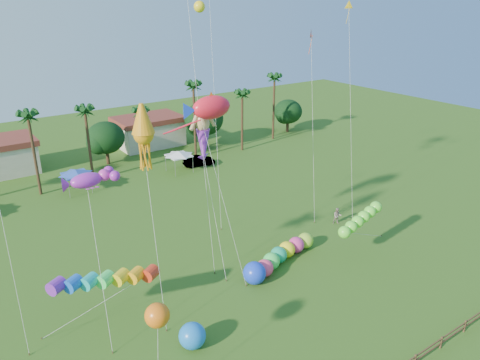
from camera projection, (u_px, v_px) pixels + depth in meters
ground at (319, 335)px, 34.34m from camera, size 160.00×160.00×0.00m
tree_line at (125, 135)px, 68.02m from camera, size 69.46×8.91×11.00m
buildings_row at (68, 147)px, 69.83m from camera, size 35.00×7.00×4.00m
tent_row at (77, 173)px, 57.63m from camera, size 31.00×4.00×0.60m
car_b at (199, 161)px, 67.95m from camera, size 4.75×2.32×1.50m
spectator_b at (337, 216)px, 50.68m from camera, size 1.12×1.08×1.82m
caterpillar_inflatable at (277, 258)px, 42.78m from camera, size 9.77×3.98×2.00m
blue_ball at (192, 336)px, 32.80m from camera, size 1.93×1.93×1.93m
rainbow_tube at (127, 282)px, 34.87m from camera, size 10.05×3.73×3.86m
green_worm at (344, 232)px, 42.17m from camera, size 10.46×2.67×3.98m
orange_ball_kite at (157, 316)px, 27.43m from camera, size 1.66×1.87×6.49m
merman_kite at (203, 137)px, 40.43m from camera, size 2.38×5.75×14.25m
fish_kite at (211, 107)px, 38.88m from camera, size 5.57×7.12×15.63m
squid_kite at (144, 135)px, 32.67m from camera, size 1.84×4.47×16.46m
lobster_kite at (86, 180)px, 32.56m from camera, size 4.43×6.45×11.97m
delta_kite_red at (311, 38)px, 47.19m from camera, size 1.76×3.83×20.09m
delta_kite_yellow at (349, 13)px, 46.50m from camera, size 1.04×3.68×22.75m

